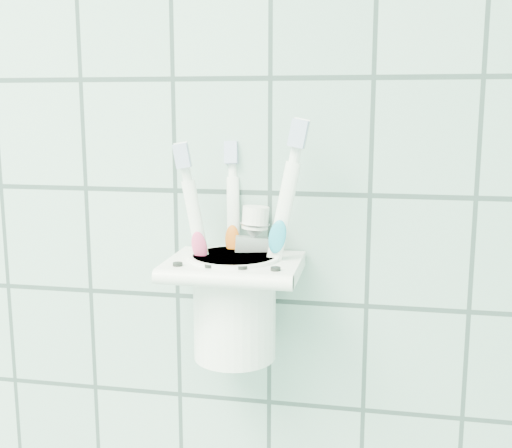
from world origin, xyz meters
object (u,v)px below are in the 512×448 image
(cup, at_px, (235,302))
(toothbrush_orange, at_px, (256,235))
(holder_bracket, at_px, (234,268))
(toothbrush_pink, at_px, (218,245))
(toothbrush_blue, at_px, (234,244))
(toothpaste_tube, at_px, (247,265))

(cup, xyz_separation_m, toothbrush_orange, (0.02, -0.00, 0.07))
(holder_bracket, distance_m, cup, 0.03)
(toothbrush_orange, bearing_deg, toothbrush_pink, 179.97)
(toothbrush_blue, bearing_deg, toothpaste_tube, 24.43)
(toothbrush_orange, bearing_deg, cup, -179.94)
(holder_bracket, bearing_deg, toothbrush_pink, 163.97)
(holder_bracket, distance_m, toothbrush_orange, 0.04)
(holder_bracket, bearing_deg, toothbrush_orange, 7.58)
(holder_bracket, xyz_separation_m, toothbrush_orange, (0.02, 0.00, 0.03))
(toothbrush_pink, relative_size, toothbrush_orange, 0.90)
(cup, xyz_separation_m, toothbrush_blue, (-0.00, 0.01, 0.05))
(holder_bracket, xyz_separation_m, toothbrush_pink, (-0.02, 0.00, 0.02))
(holder_bracket, relative_size, toothpaste_tube, 0.89)
(cup, xyz_separation_m, toothbrush_pink, (-0.02, 0.00, 0.05))
(holder_bracket, height_order, toothbrush_orange, toothbrush_orange)
(toothbrush_orange, distance_m, toothpaste_tube, 0.04)
(holder_bracket, bearing_deg, toothbrush_blue, 105.29)
(cup, relative_size, toothbrush_blue, 0.51)
(toothbrush_orange, bearing_deg, holder_bracket, -168.86)
(toothbrush_blue, xyz_separation_m, toothpaste_tube, (0.01, 0.01, -0.02))
(cup, relative_size, toothbrush_pink, 0.51)
(holder_bracket, height_order, toothbrush_pink, toothbrush_pink)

